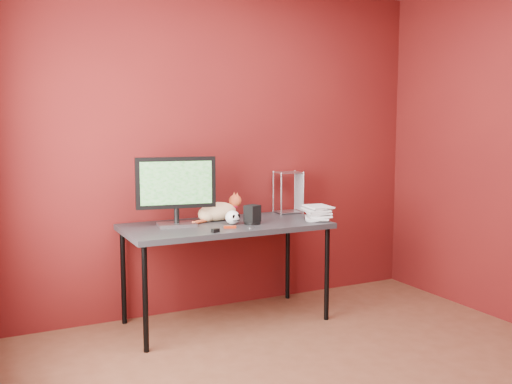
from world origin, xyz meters
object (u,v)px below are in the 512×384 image
cat (218,211)px  monitor (176,188)px  book_stack (307,143)px  desk (226,230)px  skull_mug (233,217)px  speaker (252,215)px

cat → monitor: bearing=-172.3°
monitor → cat: size_ratio=1.31×
cat → book_stack: book_stack is taller
desk → book_stack: (0.63, -0.10, 0.64)m
monitor → skull_mug: (0.38, -0.13, -0.23)m
monitor → cat: (0.35, 0.07, -0.21)m
monitor → speaker: size_ratio=4.10×
desk → skull_mug: (0.03, -0.06, 0.10)m
desk → cat: 0.19m
book_stack → cat: bearing=158.4°
speaker → book_stack: size_ratio=0.12×
desk → book_stack: book_stack is taller
cat → speaker: (0.17, -0.25, -0.01)m
book_stack → speaker: bearing=179.9°
monitor → book_stack: size_ratio=0.49×
cat → skull_mug: (0.03, -0.21, -0.02)m
desk → monitor: (-0.35, 0.07, 0.33)m
desk → monitor: size_ratio=2.61×
monitor → speaker: (0.52, -0.18, -0.21)m
cat → skull_mug: size_ratio=4.02×
monitor → book_stack: book_stack is taller
skull_mug → speaker: 0.15m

